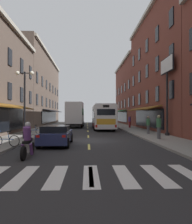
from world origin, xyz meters
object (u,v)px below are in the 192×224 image
transit_bus (103,117)px  pedestrian_far (130,121)px  billboard_sign (167,76)px  street_lamp_twin (25,101)px  pedestrian_near (148,124)px  pedestrian_mid (159,126)px  box_truck (75,115)px  sedan_near (56,135)px  sedan_mid (78,121)px  bicycle_near (6,140)px  bicycle_mid (34,131)px  motorcycle_rider (28,142)px

transit_bus → pedestrian_far: 4.12m
billboard_sign → street_lamp_twin: (-12.01, -2.14, -2.45)m
pedestrian_near → pedestrian_mid: 4.42m
box_truck → billboard_sign: bearing=-59.0°
pedestrian_mid → pedestrian_far: size_ratio=1.02×
sedan_near → pedestrian_far: bearing=64.4°
transit_bus → sedan_near: size_ratio=2.65×
sedan_near → sedan_mid: bearing=89.5°
bicycle_near → bicycle_mid: bearing=91.3°
pedestrian_far → sedan_mid: bearing=-172.5°
box_truck → sedan_near: box_truck is taller
bicycle_mid → pedestrian_far: pedestrian_far is taller
street_lamp_twin → pedestrian_far: bearing=52.3°
bicycle_mid → bicycle_near: bearing=-88.7°
billboard_sign → motorcycle_rider: 14.30m
sedan_near → pedestrian_mid: bearing=16.0°
billboard_sign → box_truck: bearing=121.0°
sedan_near → pedestrian_mid: 7.83m
sedan_mid → motorcycle_rider: (-1.01, -32.78, 0.02)m
bicycle_mid → pedestrian_mid: pedestrian_mid is taller
box_truck → pedestrian_near: box_truck is taller
transit_bus → pedestrian_mid: size_ratio=6.41×
box_truck → pedestrian_near: size_ratio=4.35×
billboard_sign → bicycle_mid: billboard_sign is taller
sedan_near → street_lamp_twin: street_lamp_twin is taller
bicycle_mid → pedestrian_mid: 11.09m
motorcycle_rider → pedestrian_mid: bearing=37.5°
transit_bus → box_truck: size_ratio=1.57×
billboard_sign → sedan_mid: billboard_sign is taller
motorcycle_rider → pedestrian_mid: 10.41m
billboard_sign → pedestrian_mid: size_ratio=3.83×
bicycle_near → billboard_sign: bearing=28.6°
pedestrian_near → pedestrian_far: (0.22, 10.44, 0.02)m
pedestrian_mid → street_lamp_twin: street_lamp_twin is taller
pedestrian_far → pedestrian_near: bearing=-27.9°
bicycle_near → pedestrian_far: bearing=59.7°
billboard_sign → sedan_mid: (-8.92, 23.66, -4.80)m
bicycle_mid → billboard_sign: bearing=-4.9°
billboard_sign → bicycle_mid: size_ratio=4.17×
box_truck → pedestrian_mid: size_ratio=4.08×
transit_bus → bicycle_mid: size_ratio=6.97×
sedan_near → bicycle_mid: sedan_near is taller
bicycle_near → pedestrian_mid: size_ratio=0.93×
motorcycle_rider → street_lamp_twin: street_lamp_twin is taller
motorcycle_rider → pedestrian_near: pedestrian_near is taller
box_truck → bicycle_near: bearing=-97.8°
billboard_sign → sedan_mid: 25.74m
sedan_near → pedestrian_mid: (7.51, 2.16, 0.42)m
sedan_near → sedan_mid: 28.60m
transit_bus → sedan_mid: (-3.92, 12.51, -1.05)m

